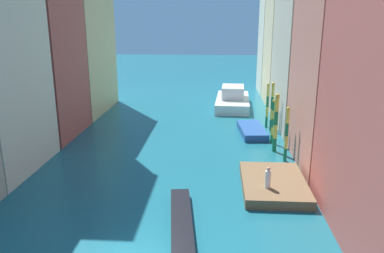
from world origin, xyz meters
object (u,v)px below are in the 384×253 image
object	(u,v)px
mooring_pole_0	(287,134)
mooring_pole_1	(276,122)
mooring_pole_4	(267,105)
motorboat_0	(252,130)
vaporetto_white	(233,100)
person_on_dock	(268,178)
gondola_black	(182,234)
mooring_pole_2	(273,121)
mooring_pole_3	(272,107)
waterfront_dock	(273,184)

from	to	relation	value
mooring_pole_0	mooring_pole_1	xyz separation A→B (m)	(-0.53, 2.27, 0.30)
mooring_pole_4	motorboat_0	xyz separation A→B (m)	(-1.69, -2.46, -1.99)
vaporetto_white	motorboat_0	distance (m)	11.53
vaporetto_white	person_on_dock	bearing A→B (deg)	-86.99
mooring_pole_1	gondola_black	distance (m)	15.57
mooring_pole_2	vaporetto_white	world-z (taller)	mooring_pole_2
mooring_pole_0	vaporetto_white	world-z (taller)	mooring_pole_0
mooring_pole_2	mooring_pole_0	bearing A→B (deg)	-84.34
mooring_pole_0	mooring_pole_3	world-z (taller)	mooring_pole_3
motorboat_0	gondola_black	bearing A→B (deg)	-105.19
person_on_dock	mooring_pole_2	bearing A→B (deg)	81.05
person_on_dock	vaporetto_white	xyz separation A→B (m)	(-1.32, 25.21, -0.32)
mooring_pole_2	vaporetto_white	size ratio (longest dim) A/B	0.42
mooring_pole_0	gondola_black	world-z (taller)	mooring_pole_0
mooring_pole_0	mooring_pole_2	distance (m)	4.52
person_on_dock	mooring_pole_0	xyz separation A→B (m)	(2.17, 6.46, 0.99)
mooring_pole_4	vaporetto_white	xyz separation A→B (m)	(-3.18, 8.96, -1.38)
mooring_pole_4	mooring_pole_1	bearing A→B (deg)	-91.65
motorboat_0	mooring_pole_1	bearing A→B (deg)	-73.77
person_on_dock	mooring_pole_0	world-z (taller)	mooring_pole_0
vaporetto_white	mooring_pole_3	bearing A→B (deg)	-71.46
mooring_pole_3	waterfront_dock	bearing A→B (deg)	-96.60
motorboat_0	mooring_pole_0	bearing A→B (deg)	-74.73
mooring_pole_0	motorboat_0	xyz separation A→B (m)	(-2.00, 7.33, -1.92)
mooring_pole_2	mooring_pole_3	bearing A→B (deg)	83.88
waterfront_dock	vaporetto_white	world-z (taller)	vaporetto_white
mooring_pole_1	vaporetto_white	bearing A→B (deg)	100.21
mooring_pole_2	motorboat_0	size ratio (longest dim) A/B	0.70
mooring_pole_0	gondola_black	bearing A→B (deg)	-121.58
mooring_pole_4	vaporetto_white	distance (m)	9.61
mooring_pole_2	mooring_pole_4	xyz separation A→B (m)	(0.13, 5.30, 0.26)
waterfront_dock	mooring_pole_3	world-z (taller)	mooring_pole_3
mooring_pole_4	mooring_pole_2	bearing A→B (deg)	-91.44
mooring_pole_1	mooring_pole_3	world-z (taller)	mooring_pole_1
gondola_black	motorboat_0	distance (m)	19.65
mooring_pole_3	gondola_black	world-z (taller)	mooring_pole_3
gondola_black	motorboat_0	size ratio (longest dim) A/B	1.71
gondola_black	mooring_pole_0	bearing A→B (deg)	58.42
mooring_pole_1	gondola_black	bearing A→B (deg)	-115.47
mooring_pole_0	mooring_pole_3	bearing A→B (deg)	90.18
vaporetto_white	gondola_black	bearing A→B (deg)	-96.86
mooring_pole_1	vaporetto_white	size ratio (longest dim) A/B	0.52
mooring_pole_0	mooring_pole_4	xyz separation A→B (m)	(-0.31, 9.80, 0.07)
mooring_pole_2	motorboat_0	xyz separation A→B (m)	(-1.56, 2.84, -1.73)
person_on_dock	gondola_black	distance (m)	7.26
gondola_black	person_on_dock	bearing A→B (deg)	46.12
mooring_pole_0	motorboat_0	bearing A→B (deg)	105.27
mooring_pole_2	mooring_pole_1	bearing A→B (deg)	-92.13
waterfront_dock	mooring_pole_0	xyz separation A→B (m)	(1.60, 5.17, 1.94)
mooring_pole_2	mooring_pole_3	xyz separation A→B (m)	(0.42, 3.91, 0.44)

